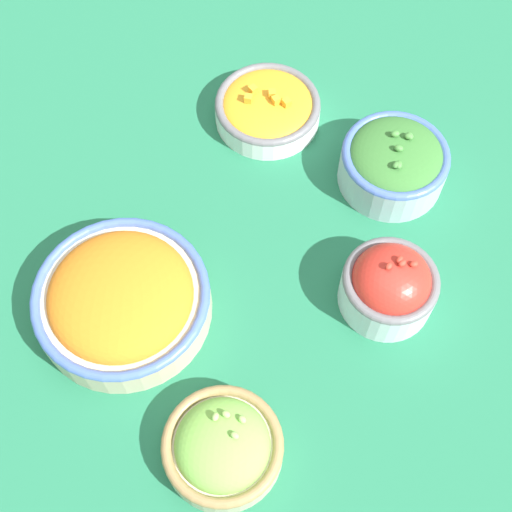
% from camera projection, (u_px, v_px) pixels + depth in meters
% --- Properties ---
extents(ground_plane, '(3.00, 3.00, 0.00)m').
position_uv_depth(ground_plane, '(256.00, 267.00, 0.88)').
color(ground_plane, '#23704C').
extents(bowl_lettuce, '(0.13, 0.13, 0.07)m').
position_uv_depth(bowl_lettuce, '(223.00, 446.00, 0.76)').
color(bowl_lettuce, beige).
rests_on(bowl_lettuce, ground_plane).
extents(bowl_carrots, '(0.21, 0.21, 0.07)m').
position_uv_depth(bowl_carrots, '(122.00, 299.00, 0.83)').
color(bowl_carrots, beige).
rests_on(bowl_carrots, ground_plane).
extents(bowl_squash, '(0.14, 0.14, 0.05)m').
position_uv_depth(bowl_squash, '(268.00, 108.00, 0.97)').
color(bowl_squash, white).
rests_on(bowl_squash, ground_plane).
extents(bowl_cherry_tomatoes, '(0.11, 0.11, 0.09)m').
position_uv_depth(bowl_cherry_tomatoes, '(389.00, 285.00, 0.83)').
color(bowl_cherry_tomatoes, silver).
rests_on(bowl_cherry_tomatoes, ground_plane).
extents(bowl_broccoli, '(0.14, 0.14, 0.08)m').
position_uv_depth(bowl_broccoli, '(394.00, 162.00, 0.91)').
color(bowl_broccoli, '#B2C1CC').
rests_on(bowl_broccoli, ground_plane).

